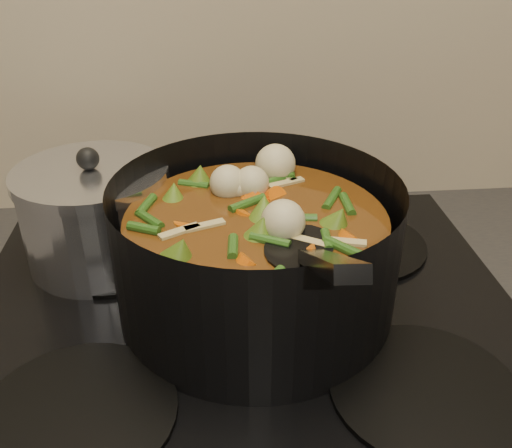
{
  "coord_description": "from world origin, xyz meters",
  "views": [
    {
      "loc": [
        -0.03,
        1.43,
        1.33
      ],
      "look_at": [
        0.01,
        1.95,
        1.04
      ],
      "focal_mm": 40.0,
      "sensor_mm": 36.0,
      "label": 1
    }
  ],
  "objects": [
    {
      "name": "stovetop",
      "position": [
        0.0,
        1.93,
        0.92
      ],
      "size": [
        0.62,
        0.54,
        0.03
      ],
      "color": "black",
      "rests_on": "counter"
    },
    {
      "name": "stockpot",
      "position": [
        0.01,
        1.95,
        1.0
      ],
      "size": [
        0.37,
        0.45,
        0.22
      ],
      "rotation": [
        0.0,
        0.0,
        -0.25
      ],
      "color": "black",
      "rests_on": "stovetop"
    },
    {
      "name": "saucepan",
      "position": [
        -0.17,
        2.06,
        0.99
      ],
      "size": [
        0.19,
        0.19,
        0.15
      ],
      "rotation": [
        0.0,
        0.0,
        -0.27
      ],
      "color": "silver",
      "rests_on": "stovetop"
    }
  ]
}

